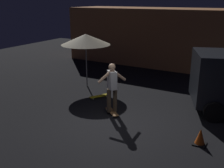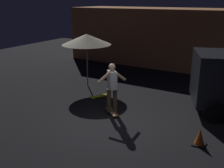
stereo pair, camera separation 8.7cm
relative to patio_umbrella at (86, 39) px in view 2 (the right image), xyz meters
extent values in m
plane|color=black|center=(3.09, -2.94, -2.07)|extent=(28.00, 28.00, 0.00)
cube|color=#C67A47|center=(2.41, 5.81, -0.47)|extent=(13.16, 3.19, 3.20)
cylinder|color=black|center=(4.84, 0.85, -1.74)|extent=(0.69, 0.44, 0.66)
cylinder|color=black|center=(5.55, -0.99, -1.74)|extent=(0.69, 0.44, 0.66)
cylinder|color=slate|center=(0.00, 0.00, -0.97)|extent=(0.05, 0.05, 2.20)
cone|color=beige|center=(0.00, 0.00, 0.00)|extent=(2.10, 2.10, 0.45)
cube|color=olive|center=(2.46, -2.05, -2.01)|extent=(0.73, 0.65, 0.02)
sphere|color=silver|center=(2.75, -2.17, -2.05)|extent=(0.05, 0.05, 0.05)
sphere|color=silver|center=(2.64, -2.30, -2.05)|extent=(0.05, 0.05, 0.05)
sphere|color=silver|center=(2.28, -1.79, -2.05)|extent=(0.05, 0.05, 0.05)
sphere|color=silver|center=(2.18, -1.92, -2.05)|extent=(0.05, 0.05, 0.05)
cube|color=gold|center=(1.27, -0.99, -2.01)|extent=(0.56, 0.78, 0.02)
sphere|color=silver|center=(1.19, -1.29, -2.05)|extent=(0.05, 0.05, 0.05)
sphere|color=silver|center=(1.04, -1.21, -2.05)|extent=(0.05, 0.05, 0.05)
sphere|color=silver|center=(1.49, -0.77, -2.05)|extent=(0.05, 0.05, 0.05)
sphere|color=silver|center=(1.34, -0.69, -2.05)|extent=(0.05, 0.05, 0.05)
cylinder|color=brown|center=(2.53, -1.96, -1.59)|extent=(0.14, 0.14, 0.82)
cylinder|color=brown|center=(2.39, -2.13, -1.59)|extent=(0.14, 0.14, 0.82)
cube|color=white|center=(2.46, -2.05, -0.88)|extent=(0.43, 0.41, 0.60)
sphere|color=tan|center=(2.46, -2.05, -0.45)|extent=(0.23, 0.23, 0.23)
cylinder|color=tan|center=(2.60, -1.88, -0.73)|extent=(0.41, 0.48, 0.46)
cylinder|color=tan|center=(2.32, -2.22, -0.73)|extent=(0.41, 0.48, 0.46)
cube|color=black|center=(5.50, -2.62, -2.06)|extent=(0.34, 0.34, 0.03)
cone|color=#EA5914|center=(5.50, -2.62, -1.84)|extent=(0.28, 0.28, 0.46)
camera|label=1|loc=(6.60, -9.25, 1.66)|focal=42.65mm
camera|label=2|loc=(6.68, -9.21, 1.66)|focal=42.65mm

